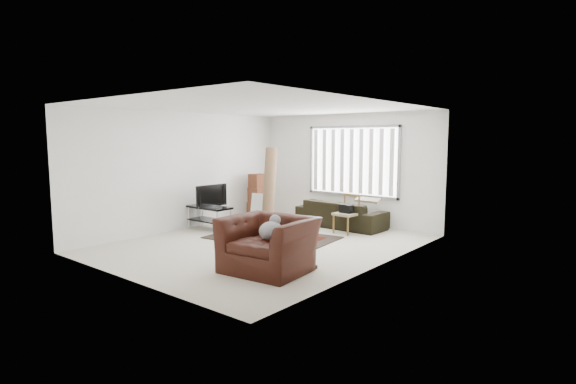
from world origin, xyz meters
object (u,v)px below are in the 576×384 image
(tv_stand, at_px, (209,213))
(side_chair, at_px, (347,212))
(sofa, at_px, (341,210))
(moving_boxes, at_px, (259,198))
(armchair, at_px, (269,240))

(tv_stand, height_order, side_chair, side_chair)
(tv_stand, xyz_separation_m, sofa, (2.17, 2.20, 0.02))
(sofa, xyz_separation_m, side_chair, (0.49, -0.53, 0.06))
(moving_boxes, relative_size, sofa, 0.55)
(tv_stand, height_order, armchair, armchair)
(tv_stand, xyz_separation_m, side_chair, (2.66, 1.68, 0.09))
(moving_boxes, height_order, side_chair, moving_boxes)
(side_chair, distance_m, armchair, 3.30)
(sofa, relative_size, armchair, 1.49)
(tv_stand, distance_m, sofa, 3.09)
(moving_boxes, distance_m, sofa, 2.30)
(side_chair, bearing_deg, tv_stand, -142.80)
(tv_stand, relative_size, side_chair, 1.26)
(armchair, bearing_deg, sofa, 99.58)
(side_chair, xyz_separation_m, armchair, (0.57, -3.25, 0.02))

